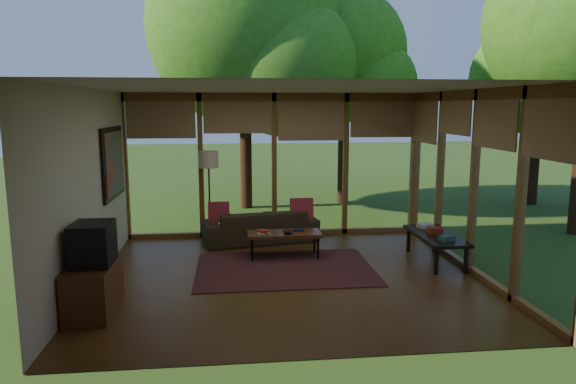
{
  "coord_description": "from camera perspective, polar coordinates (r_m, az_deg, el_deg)",
  "views": [
    {
      "loc": [
        -0.78,
        -7.14,
        2.45
      ],
      "look_at": [
        0.07,
        0.7,
        1.13
      ],
      "focal_mm": 32.0,
      "sensor_mm": 36.0,
      "label": 1
    }
  ],
  "objects": [
    {
      "name": "window_wall_back",
      "position": [
        9.73,
        -1.54,
        2.99
      ],
      "size": [
        5.5,
        0.12,
        2.7
      ],
      "primitive_type": "cube",
      "color": "brown",
      "rests_on": "ground"
    },
    {
      "name": "floor_lamp",
      "position": [
        9.45,
        -8.81,
        3.03
      ],
      "size": [
        0.36,
        0.36,
        1.65
      ],
      "color": "black",
      "rests_on": "floor"
    },
    {
      "name": "wall_front",
      "position": [
        4.83,
        3.32,
        -3.73
      ],
      "size": [
        5.5,
        0.04,
        2.7
      ],
      "primitive_type": "cube",
      "color": "beige",
      "rests_on": "ground"
    },
    {
      "name": "wall_left",
      "position": [
        7.48,
        -21.35,
        0.36
      ],
      "size": [
        0.04,
        5.0,
        2.7
      ],
      "primitive_type": "cube",
      "color": "beige",
      "rests_on": "ground"
    },
    {
      "name": "side_console",
      "position": [
        8.48,
        16.11,
        -4.82
      ],
      "size": [
        0.6,
        1.4,
        0.46
      ],
      "color": "black",
      "rests_on": "floor"
    },
    {
      "name": "pillow_left",
      "position": [
        9.28,
        -7.69,
        -2.3
      ],
      "size": [
        0.38,
        0.2,
        0.4
      ],
      "primitive_type": "cube",
      "rotation": [
        -0.21,
        0.0,
        0.0
      ],
      "color": "maroon",
      "rests_on": "sofa"
    },
    {
      "name": "window_wall_right",
      "position": [
        8.04,
        19.96,
        1.04
      ],
      "size": [
        0.12,
        5.0,
        2.7
      ],
      "primitive_type": "cube",
      "color": "brown",
      "rests_on": "ground"
    },
    {
      "name": "pillow_right",
      "position": [
        9.36,
        1.53,
        -2.01
      ],
      "size": [
        0.41,
        0.22,
        0.43
      ],
      "primitive_type": "cube",
      "rotation": [
        -0.21,
        0.0,
        0.0
      ],
      "color": "maroon",
      "rests_on": "sofa"
    },
    {
      "name": "console_book_a",
      "position": [
        8.11,
        17.2,
        -4.92
      ],
      "size": [
        0.25,
        0.21,
        0.08
      ],
      "primitive_type": "cube",
      "rotation": [
        0.0,
        0.0,
        0.31
      ],
      "color": "#30554D",
      "rests_on": "side_console"
    },
    {
      "name": "sofa",
      "position": [
        9.4,
        -3.06,
        -3.78
      ],
      "size": [
        2.15,
        1.16,
        0.59
      ],
      "primitive_type": "imported",
      "rotation": [
        0.0,
        0.0,
        3.33
      ],
      "color": "#342A1A",
      "rests_on": "floor"
    },
    {
      "name": "console_book_b",
      "position": [
        8.51,
        16.01,
        -4.13
      ],
      "size": [
        0.22,
        0.16,
        0.1
      ],
      "primitive_type": "cube",
      "rotation": [
        0.0,
        0.0,
        0.03
      ],
      "color": "maroon",
      "rests_on": "side_console"
    },
    {
      "name": "rug",
      "position": [
        7.92,
        -0.37,
        -8.49
      ],
      "size": [
        2.67,
        1.89,
        0.01
      ],
      "primitive_type": "cube",
      "color": "maroon",
      "rests_on": "floor"
    },
    {
      "name": "ct_bowl",
      "position": [
        8.28,
        -0.01,
        -4.42
      ],
      "size": [
        0.16,
        0.16,
        0.07
      ],
      "primitive_type": "ellipsoid",
      "color": "black",
      "rests_on": "coffee_table"
    },
    {
      "name": "exterior_lawn",
      "position": [
        17.67,
        23.68,
        0.69
      ],
      "size": [
        40.0,
        40.0,
        0.0
      ],
      "primitive_type": "plane",
      "color": "#31521F",
      "rests_on": "ground"
    },
    {
      "name": "ceiling",
      "position": [
        7.18,
        0.08,
        11.47
      ],
      "size": [
        5.5,
        5.5,
        0.0
      ],
      "primitive_type": "plane",
      "rotation": [
        3.14,
        0.0,
        0.0
      ],
      "color": "white",
      "rests_on": "ground"
    },
    {
      "name": "console_book_c",
      "position": [
        8.87,
        15.04,
        -3.63
      ],
      "size": [
        0.29,
        0.26,
        0.07
      ],
      "primitive_type": "cube",
      "rotation": [
        0.0,
        0.0,
        0.4
      ],
      "color": "beige",
      "rests_on": "side_console"
    },
    {
      "name": "ct_book_side",
      "position": [
        8.48,
        1.21,
        -4.24
      ],
      "size": [
        0.21,
        0.18,
        0.03
      ],
      "primitive_type": "cube",
      "rotation": [
        0.0,
        0.0,
        -0.23
      ],
      "color": "black",
      "rests_on": "coffee_table"
    },
    {
      "name": "television",
      "position": [
        6.52,
        -20.89,
        -5.38
      ],
      "size": [
        0.45,
        0.55,
        0.5
      ],
      "primitive_type": "cube",
      "color": "black",
      "rests_on": "media_cabinet"
    },
    {
      "name": "floor",
      "position": [
        7.59,
        0.07,
        -9.37
      ],
      "size": [
        5.5,
        5.5,
        0.0
      ],
      "primitive_type": "plane",
      "color": "brown",
      "rests_on": "ground"
    },
    {
      "name": "tree_nw",
      "position": [
        12.63,
        -4.9,
        17.64
      ],
      "size": [
        4.56,
        4.56,
        6.54
      ],
      "color": "#321A12",
      "rests_on": "ground"
    },
    {
      "name": "tree_far",
      "position": [
        14.13,
        25.19,
        11.33
      ],
      "size": [
        2.82,
        2.82,
        4.55
      ],
      "color": "#321A12",
      "rests_on": "ground"
    },
    {
      "name": "media_cabinet",
      "position": [
        6.68,
        -20.78,
        -9.95
      ],
      "size": [
        0.5,
        1.0,
        0.6
      ],
      "primitive_type": "cube",
      "color": "#5D3019",
      "rests_on": "floor"
    },
    {
      "name": "ct_book_lower",
      "position": [
        8.3,
        -2.8,
        -4.55
      ],
      "size": [
        0.21,
        0.17,
        0.03
      ],
      "primitive_type": "cube",
      "rotation": [
        0.0,
        0.0,
        0.13
      ],
      "color": "beige",
      "rests_on": "coffee_table"
    },
    {
      "name": "tree_ne",
      "position": [
        13.31,
        6.31,
        15.18
      ],
      "size": [
        3.06,
        3.06,
        5.33
      ],
      "color": "#321A12",
      "rests_on": "ground"
    },
    {
      "name": "wall_painting",
      "position": [
        8.8,
        -18.86,
        3.1
      ],
      "size": [
        0.06,
        1.35,
        1.15
      ],
      "color": "black",
      "rests_on": "wall_left"
    },
    {
      "name": "coffee_table",
      "position": [
        8.39,
        -0.42,
        -4.73
      ],
      "size": [
        1.2,
        0.5,
        0.43
      ],
      "color": "#5D3019",
      "rests_on": "floor"
    },
    {
      "name": "ct_book_upper",
      "position": [
        8.3,
        -2.8,
        -4.35
      ],
      "size": [
        0.22,
        0.2,
        0.03
      ],
      "primitive_type": "cube",
      "rotation": [
        0.0,
        0.0,
        -0.41
      ],
      "color": "maroon",
      "rests_on": "coffee_table"
    }
  ]
}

